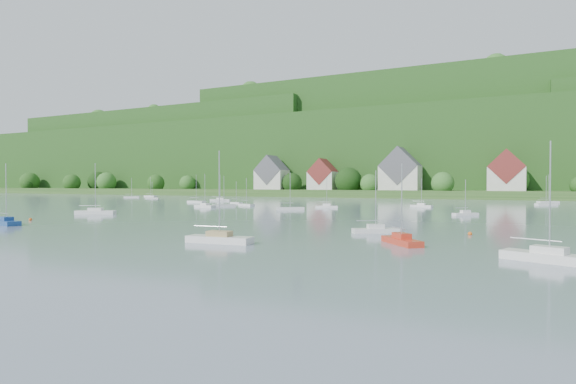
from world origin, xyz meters
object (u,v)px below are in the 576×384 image
at_px(near_sailboat_6, 95,212).
at_px(near_sailboat_2, 219,238).
at_px(near_sailboat_1, 6,222).
at_px(near_sailboat_4, 549,256).
at_px(near_sailboat_5, 402,240).
at_px(near_sailboat_3, 376,229).

bearing_deg(near_sailboat_6, near_sailboat_2, -57.33).
distance_m(near_sailboat_1, near_sailboat_6, 22.32).
bearing_deg(near_sailboat_4, near_sailboat_2, -155.67).
bearing_deg(near_sailboat_5, near_sailboat_6, -146.14).
bearing_deg(near_sailboat_1, near_sailboat_4, 13.62).
bearing_deg(near_sailboat_2, near_sailboat_1, 169.61).
bearing_deg(near_sailboat_1, near_sailboat_2, 10.21).
bearing_deg(near_sailboat_5, near_sailboat_3, 169.87).
distance_m(near_sailboat_1, near_sailboat_2, 37.41).
bearing_deg(near_sailboat_1, near_sailboat_6, 123.92).
height_order(near_sailboat_2, near_sailboat_6, near_sailboat_6).
xyz_separation_m(near_sailboat_2, near_sailboat_4, (27.32, 1.36, -0.00)).
bearing_deg(near_sailboat_2, near_sailboat_5, 17.82).
distance_m(near_sailboat_3, near_sailboat_5, 9.90).
bearing_deg(near_sailboat_4, near_sailboat_6, -176.47).
bearing_deg(near_sailboat_3, near_sailboat_2, -157.61).
relative_size(near_sailboat_5, near_sailboat_6, 0.80).
distance_m(near_sailboat_2, near_sailboat_6, 50.69).
height_order(near_sailboat_4, near_sailboat_6, near_sailboat_6).
bearing_deg(near_sailboat_4, near_sailboat_5, 177.09).
distance_m(near_sailboat_2, near_sailboat_5, 17.01).
height_order(near_sailboat_2, near_sailboat_3, near_sailboat_2).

